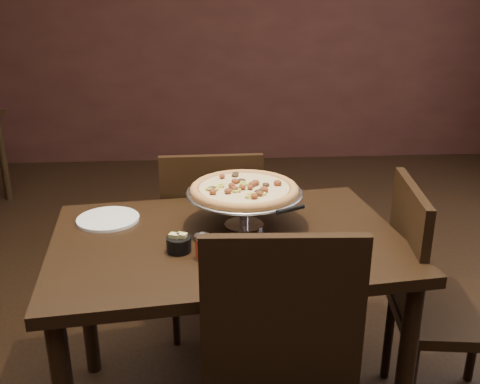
{
  "coord_description": "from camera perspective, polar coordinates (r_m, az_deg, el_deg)",
  "views": [
    {
      "loc": [
        -0.03,
        -1.81,
        1.62
      ],
      "look_at": [
        0.1,
        -0.0,
        0.94
      ],
      "focal_mm": 40.0,
      "sensor_mm": 36.0,
      "label": 1
    }
  ],
  "objects": [
    {
      "name": "room",
      "position": [
        1.85,
        -1.24,
        13.85
      ],
      "size": [
        6.04,
        7.04,
        2.84
      ],
      "color": "black",
      "rests_on": "ground"
    },
    {
      "name": "dining_table",
      "position": [
        2.0,
        -1.34,
        -7.44
      ],
      "size": [
        1.34,
        0.98,
        0.78
      ],
      "rotation": [
        0.0,
        0.0,
        0.12
      ],
      "color": "black",
      "rests_on": "ground"
    },
    {
      "name": "pizza_stand",
      "position": [
        1.98,
        0.45,
        0.23
      ],
      "size": [
        0.44,
        0.44,
        0.18
      ],
      "color": "#B0B0B7",
      "rests_on": "dining_table"
    },
    {
      "name": "parmesan_shaker",
      "position": [
        1.75,
        -2.91,
        -6.19
      ],
      "size": [
        0.05,
        0.05,
        0.1
      ],
      "color": "beige",
      "rests_on": "dining_table"
    },
    {
      "name": "pepper_flake_shaker",
      "position": [
        1.79,
        -4.02,
        -5.69
      ],
      "size": [
        0.05,
        0.05,
        0.09
      ],
      "color": "maroon",
      "rests_on": "dining_table"
    },
    {
      "name": "packet_caddy",
      "position": [
        1.84,
        -6.56,
        -5.49
      ],
      "size": [
        0.09,
        0.09,
        0.07
      ],
      "rotation": [
        0.0,
        0.0,
        -0.38
      ],
      "color": "black",
      "rests_on": "dining_table"
    },
    {
      "name": "napkin_stack",
      "position": [
        1.72,
        7.89,
        -8.28
      ],
      "size": [
        0.16,
        0.16,
        0.02
      ],
      "primitive_type": "cube",
      "rotation": [
        0.0,
        0.0,
        -0.08
      ],
      "color": "white",
      "rests_on": "dining_table"
    },
    {
      "name": "plate_left",
      "position": [
        2.14,
        -13.9,
        -2.82
      ],
      "size": [
        0.24,
        0.24,
        0.01
      ],
      "primitive_type": "cylinder",
      "color": "white",
      "rests_on": "dining_table"
    },
    {
      "name": "plate_near",
      "position": [
        1.71,
        0.13,
        -8.45
      ],
      "size": [
        0.23,
        0.23,
        0.01
      ],
      "primitive_type": "cylinder",
      "color": "white",
      "rests_on": "dining_table"
    },
    {
      "name": "serving_spatula",
      "position": [
        1.82,
        5.4,
        -1.93
      ],
      "size": [
        0.14,
        0.14,
        0.02
      ],
      "rotation": [
        0.0,
        0.0,
        -1.02
      ],
      "color": "#B0B0B7",
      "rests_on": "pizza_stand"
    },
    {
      "name": "chair_far",
      "position": [
        2.57,
        -3.04,
        -4.66
      ],
      "size": [
        0.46,
        0.46,
        0.96
      ],
      "rotation": [
        0.0,
        0.0,
        3.17
      ],
      "color": "black",
      "rests_on": "ground"
    },
    {
      "name": "chair_side",
      "position": [
        2.21,
        20.06,
        -10.34
      ],
      "size": [
        0.51,
        0.51,
        0.97
      ],
      "rotation": [
        0.0,
        0.0,
        1.44
      ],
      "color": "black",
      "rests_on": "ground"
    }
  ]
}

